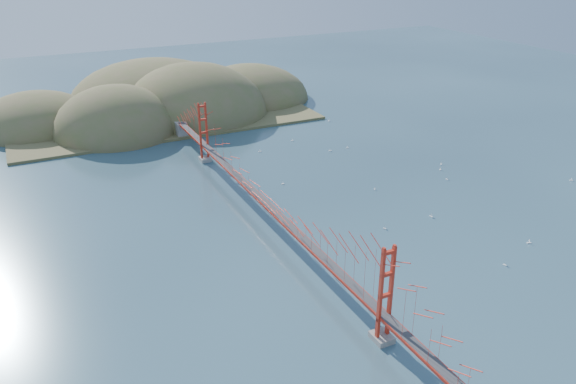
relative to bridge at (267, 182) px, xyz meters
name	(u,v)px	position (x,y,z in m)	size (l,w,h in m)	color
ground	(268,225)	(0.00, -0.18, -7.01)	(320.00, 320.00, 0.00)	#294452
bridge	(267,182)	(0.00, 0.00, 0.00)	(2.20, 94.40, 12.00)	gray
far_headlands	(165,110)	(2.21, 68.33, -7.01)	(84.00, 58.00, 25.00)	brown
sailboat_11	(571,180)	(56.11, -8.69, -6.86)	(0.59, 0.59, 0.64)	white
sailboat_6	(505,264)	(23.59, -24.75, -6.87)	(0.52, 0.54, 0.61)	white
sailboat_8	(347,148)	(28.78, 23.69, -6.86)	(0.59, 0.49, 0.68)	white
sailboat_7	(292,140)	(20.65, 32.93, -6.86)	(0.58, 0.49, 0.67)	white
sailboat_5	(447,179)	(36.26, 1.50, -6.87)	(0.49, 0.53, 0.60)	white
sailboat_16	(330,150)	(24.78, 23.85, -6.85)	(0.69, 0.69, 0.72)	white
sailboat_0	(431,216)	(24.02, -9.09, -6.85)	(0.55, 0.65, 0.74)	white
sailboat_15	(329,121)	(34.86, 41.81, -6.85)	(0.54, 0.64, 0.74)	white
sailboat_14	(375,189)	(22.04, 3.63, -6.87)	(0.54, 0.54, 0.58)	white
sailboat_3	(283,183)	(8.69, 12.75, -6.86)	(0.57, 0.49, 0.65)	white
sailboat_4	(440,169)	(38.27, 5.77, -6.86)	(0.66, 0.66, 0.69)	white
sailboat_2	(529,242)	(31.19, -21.86, -6.85)	(0.65, 0.61, 0.74)	white
sailboat_9	(441,164)	(40.24, 7.83, -6.86)	(0.63, 0.63, 0.66)	white
sailboat_1	(385,228)	(15.19, -9.16, -6.86)	(0.57, 0.57, 0.63)	white
sailboat_12	(260,151)	(11.67, 29.76, -6.85)	(0.64, 0.59, 0.72)	white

